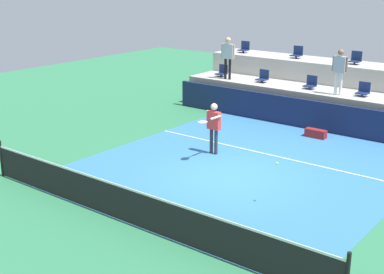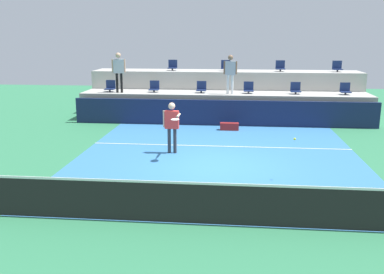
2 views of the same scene
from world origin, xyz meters
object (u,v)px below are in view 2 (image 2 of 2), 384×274
Objects in this scene: tennis_ball at (295,139)px; stadium_chair_upper_far_left at (119,66)px; stadium_chair_upper_left at (173,66)px; stadium_chair_upper_right at (280,67)px; spectator_in_white at (230,71)px; stadium_chair_lower_far_right at (345,90)px; spectator_in_grey at (119,68)px; equipment_bag at (229,126)px; stadium_chair_lower_mid_left at (201,88)px; stadium_chair_lower_right at (296,89)px; stadium_chair_lower_far_left at (110,87)px; stadium_chair_upper_center at (225,66)px; stadium_chair_lower_left at (154,87)px; stadium_chair_lower_mid_right at (249,88)px; tennis_player at (172,123)px; stadium_chair_upper_far_right at (337,67)px.

stadium_chair_upper_far_left is at bearing 126.48° from tennis_ball.
stadium_chair_upper_far_left is at bearing 180.00° from stadium_chair_upper_left.
stadium_chair_upper_right is at bearing 0.00° from stadium_chair_upper_left.
stadium_chair_lower_far_right is at bearing 4.33° from spectator_in_white.
spectator_in_grey reaches higher than equipment_bag.
stadium_chair_lower_mid_left is at bearing 5.90° from spectator_in_grey.
stadium_chair_upper_left is (-5.79, 1.80, 0.85)m from stadium_chair_lower_right.
stadium_chair_lower_far_left is 8.18m from stadium_chair_upper_right.
stadium_chair_upper_left is 3.61m from spectator_in_white.
spectator_in_white is at bearing -37.17° from stadium_chair_upper_left.
stadium_chair_upper_far_left reaches higher than stadium_chair_lower_mid_left.
stadium_chair_lower_far_right is 1.00× the size of stadium_chair_upper_right.
spectator_in_grey reaches higher than stadium_chair_upper_center.
stadium_chair_upper_center reaches higher than stadium_chair_lower_mid_left.
stadium_chair_lower_left reaches higher than tennis_ball.
stadium_chair_lower_mid_right is at bearing -58.60° from stadium_chair_upper_center.
stadium_chair_upper_center is at bearing 78.74° from tennis_player.
stadium_chair_upper_far_left is (-4.29, 1.80, 0.85)m from stadium_chair_lower_mid_left.
stadium_chair_lower_right is 1.00× the size of stadium_chair_upper_far_right.
spectator_in_white reaches higher than stadium_chair_lower_far_right.
stadium_chair_upper_right is (1.55, 1.80, 0.85)m from stadium_chair_lower_mid_right.
stadium_chair_upper_right reaches higher than equipment_bag.
stadium_chair_upper_left is at bearing 45.68° from spectator_in_grey.
spectator_in_white is (5.56, -0.38, 0.83)m from stadium_chair_lower_far_left.
stadium_chair_upper_right is at bearing 61.48° from tennis_player.
stadium_chair_lower_right is 7.55m from tennis_player.
stadium_chair_upper_left is 5.36m from equipment_bag.
stadium_chair_upper_center is 0.30× the size of spectator_in_white.
spectator_in_white reaches higher than stadium_chair_upper_far_right.
stadium_chair_upper_far_right is at bearing 0.00° from stadium_chair_upper_center.
spectator_in_grey is at bearing -176.24° from stadium_chair_lower_mid_right.
stadium_chair_lower_mid_right is at bearing -130.69° from stadium_chair_upper_right.
tennis_player is 4.25m from equipment_bag.
stadium_chair_lower_left is 2.08m from stadium_chair_upper_left.
stadium_chair_lower_far_right reaches higher than tennis_player.
stadium_chair_lower_right is at bearing 0.00° from stadium_chair_lower_mid_left.
stadium_chair_lower_left is 0.31× the size of tennis_player.
stadium_chair_lower_far_right is (4.23, 0.00, 0.00)m from stadium_chair_lower_mid_right.
stadium_chair_lower_right is 3.05m from spectator_in_white.
stadium_chair_upper_far_right reaches higher than tennis_ball.
spectator_in_grey is 2.36× the size of equipment_bag.
stadium_chair_lower_mid_right is at bearing -25.87° from stadium_chair_upper_left.
spectator_in_white reaches higher than stadium_chair_upper_left.
stadium_chair_upper_far_left reaches higher than stadium_chair_lower_right.
stadium_chair_lower_left is 1.00× the size of stadium_chair_upper_far_left.
tennis_ball is at bearing -83.16° from stadium_chair_lower_mid_right.
stadium_chair_lower_left and stadium_chair_lower_mid_left have the same top height.
stadium_chair_upper_right is 0.68× the size of equipment_bag.
stadium_chair_lower_far_right is at bearing 68.42° from tennis_ball.
stadium_chair_lower_mid_right is (2.13, 0.00, 0.00)m from stadium_chair_lower_mid_left.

